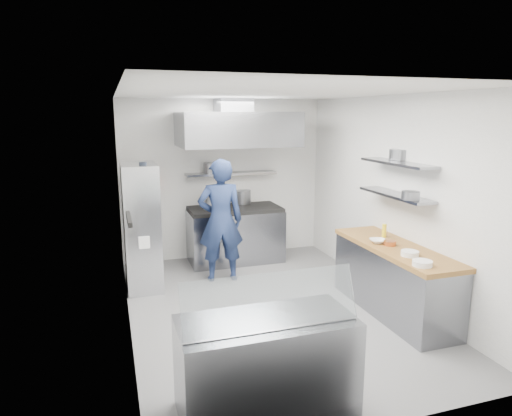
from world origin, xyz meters
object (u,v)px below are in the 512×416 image
object	(u,v)px
display_case	(266,366)
wire_rack	(141,226)
chef	(221,221)
gas_range	(235,236)

from	to	relation	value
display_case	wire_rack	bearing A→B (deg)	103.17
chef	wire_rack	xyz separation A→B (m)	(-1.17, 0.10, -0.02)
wire_rack	display_case	world-z (taller)	wire_rack
chef	display_case	distance (m)	3.32
chef	wire_rack	size ratio (longest dim) A/B	1.02
gas_range	wire_rack	bearing A→B (deg)	-155.38
wire_rack	display_case	size ratio (longest dim) A/B	1.23
chef	display_case	world-z (taller)	chef
gas_range	display_case	bearing A→B (deg)	-101.65
gas_range	chef	world-z (taller)	chef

